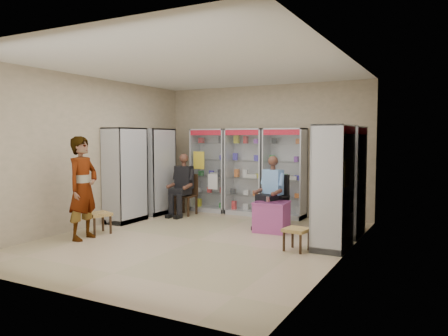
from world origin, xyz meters
The scene contains 18 objects.
floor centered at (0.00, 0.00, 0.00)m, with size 6.00×6.00×0.00m, color tan.
room_shell centered at (0.00, 0.00, 1.97)m, with size 5.02×6.02×3.01m.
cabinet_back_left centered at (-1.30, 2.73, 1.00)m, with size 0.90×0.50×2.00m, color #AFB1B6.
cabinet_back_mid centered at (-0.35, 2.73, 1.00)m, with size 0.90×0.50×2.00m, color #A0A2A6.
cabinet_back_right centered at (0.60, 2.73, 1.00)m, with size 0.90×0.50×2.00m, color silver.
cabinet_right_far centered at (2.23, 1.60, 1.00)m, with size 0.50×0.90×2.00m, color #AFB1B6.
cabinet_right_near centered at (2.23, 0.50, 1.00)m, with size 0.50×0.90×2.00m, color silver.
cabinet_left_far centered at (-2.23, 1.80, 1.00)m, with size 0.50×0.90×2.00m, color #A3A4AA.
cabinet_left_near centered at (-2.23, 0.70, 1.00)m, with size 0.50×0.90×2.00m, color #B3B6BA.
wooden_chair centered at (-1.55, 2.00, 0.47)m, with size 0.42×0.42×0.94m, color black.
seated_customer centered at (-1.55, 1.95, 0.67)m, with size 0.44×0.60×1.34m, color black, non-canonical shape.
office_chair centered at (0.76, 1.68, 0.53)m, with size 0.57×0.57×1.05m, color black.
seated_shopkeeper centered at (0.76, 1.63, 0.67)m, with size 0.44×0.61×1.34m, color #6AA0D2, non-canonical shape.
pink_trunk centered at (0.88, 1.25, 0.29)m, with size 0.60×0.57×0.57m, color #C34E97.
tea_glass centered at (0.83, 1.19, 0.62)m, with size 0.07×0.07×0.10m, color #5A1D07.
woven_stool_a centered at (1.76, 0.10, 0.18)m, with size 0.36×0.36×0.36m, color #A87F47.
woven_stool_b centered at (-1.90, -0.44, 0.20)m, with size 0.40×0.40×0.40m, color olive.
standing_man centered at (-1.81, -0.90, 0.91)m, with size 0.66×0.43×1.82m, color gray.
Camera 1 is at (3.94, -6.46, 1.79)m, focal length 35.00 mm.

